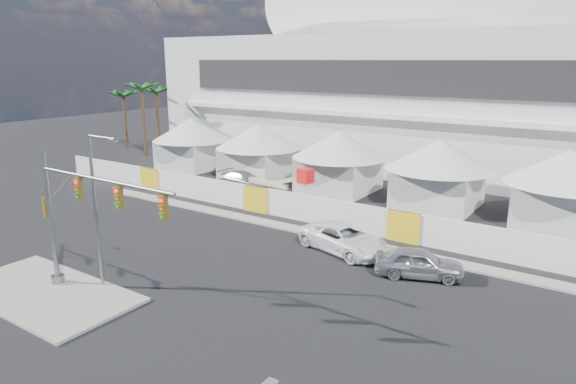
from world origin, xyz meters
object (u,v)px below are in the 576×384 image
Objects in this scene: traffic_mast at (74,218)px; lot_car_c at (244,180)px; streetlight_median at (97,200)px; boom_lift at (264,195)px; sedan_silver at (419,263)px; pickup_curb at (344,239)px.

lot_car_c is at bearing 108.34° from traffic_mast.
boom_lift is at bearing 97.29° from streetlight_median.
boom_lift is at bearing -122.93° from lot_car_c.
sedan_silver reaches higher than lot_car_c.
traffic_mast reaches higher than boom_lift.
streetlight_median is (0.27, 1.18, 0.65)m from traffic_mast.
boom_lift is (-1.85, 17.72, -3.04)m from traffic_mast.
streetlight_median is (-7.75, -11.54, 3.88)m from pickup_curb.
boom_lift is (-9.87, 4.99, 0.18)m from pickup_curb.
streetlight_median is at bearing 77.31° from traffic_mast.
streetlight_median reaches higher than boom_lift.
sedan_silver is 22.79m from lot_car_c.
sedan_silver is 5.26m from pickup_curb.
streetlight_median is (7.50, -20.63, 3.96)m from lot_car_c.
traffic_mast is 18.07m from boom_lift.
lot_car_c is (-15.25, 9.09, -0.08)m from pickup_curb.
streetlight_median reaches higher than traffic_mast.
boom_lift is at bearing 95.96° from traffic_mast.
sedan_silver is 0.92× the size of lot_car_c.
pickup_curb is at bearing 57.78° from traffic_mast.
sedan_silver is 0.59× the size of streetlight_median.
sedan_silver is 16.20m from boom_lift.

